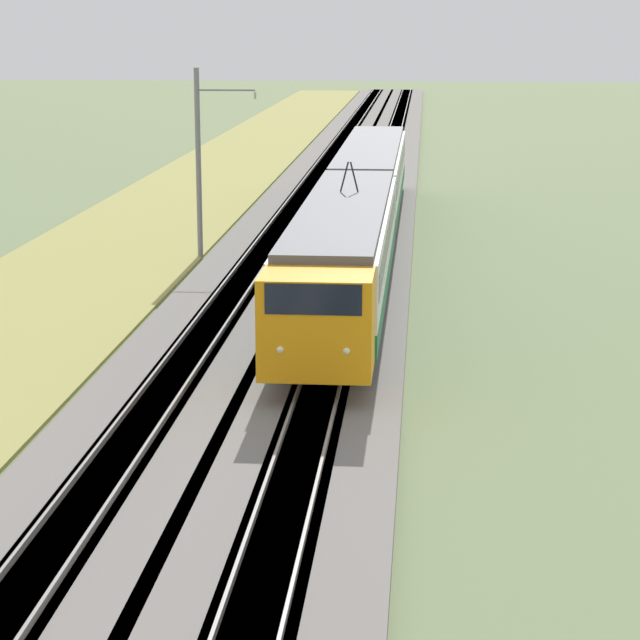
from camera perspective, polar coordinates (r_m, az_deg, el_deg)
ballast_main at (r=57.69m, az=-1.96°, el=3.92°), size 240.00×4.40×0.30m
ballast_adjacent at (r=57.36m, az=2.09°, el=3.87°), size 240.00×4.40×0.30m
track_main at (r=57.69m, az=-1.96°, el=3.93°), size 240.00×1.57×0.45m
track_adjacent at (r=57.36m, az=2.09°, el=3.88°), size 240.00×1.57×0.45m
grass_verge at (r=58.87m, az=-8.48°, el=3.89°), size 240.00×8.35×0.12m
passenger_train at (r=51.75m, az=1.82°, el=5.22°), size 42.62×3.01×4.94m
catenary_mast_mid at (r=52.16m, az=-5.51°, el=7.22°), size 0.22×2.56×7.92m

